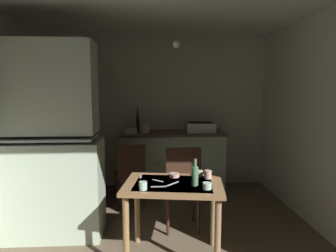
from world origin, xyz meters
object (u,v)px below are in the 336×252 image
object	(u,v)px
chair_far_side	(182,188)
chair_by_counter	(130,173)
glass_bottle	(195,175)
hand_pump	(138,121)
dining_table	(173,196)
hutch_cabinet	(50,147)
mug_dark	(199,173)
serving_bowl_wide	(174,175)
mixing_bowl_counter	(130,130)
sink_basin	(200,127)

from	to	relation	value
chair_far_side	chair_by_counter	xyz separation A→B (m)	(-0.63, 0.79, -0.04)
chair_by_counter	glass_bottle	xyz separation A→B (m)	(0.67, -1.43, 0.37)
hand_pump	dining_table	distance (m)	2.08
dining_table	chair_by_counter	world-z (taller)	chair_by_counter
chair_by_counter	dining_table	bearing A→B (deg)	-70.22
hutch_cabinet	mug_dark	xyz separation A→B (m)	(1.57, -0.33, -0.22)
hand_pump	chair_by_counter	distance (m)	0.90
mug_dark	glass_bottle	world-z (taller)	glass_bottle
dining_table	serving_bowl_wide	bearing A→B (deg)	82.81
serving_bowl_wide	chair_far_side	bearing A→B (deg)	71.41
hand_pump	mug_dark	size ratio (longest dim) A/B	4.93
mixing_bowl_counter	mug_dark	bearing A→B (deg)	-64.60
sink_basin	chair_by_counter	world-z (taller)	sink_basin
hand_pump	chair_by_counter	world-z (taller)	hand_pump
chair_far_side	chair_by_counter	bearing A→B (deg)	128.37
glass_bottle	hand_pump	bearing A→B (deg)	105.86
sink_basin	chair_far_side	world-z (taller)	sink_basin
mixing_bowl_counter	sink_basin	bearing A→B (deg)	2.62
hutch_cabinet	glass_bottle	bearing A→B (deg)	-23.07
sink_basin	chair_far_side	xyz separation A→B (m)	(-0.43, -1.39, -0.51)
chair_by_counter	mixing_bowl_counter	bearing A→B (deg)	93.46
mixing_bowl_counter	chair_far_side	xyz separation A→B (m)	(0.66, -1.34, -0.47)
hutch_cabinet	chair_by_counter	bearing A→B (deg)	44.73
hutch_cabinet	chair_by_counter	xyz separation A→B (m)	(0.81, 0.80, -0.52)
sink_basin	glass_bottle	world-z (taller)	sink_basin
serving_bowl_wide	mug_dark	size ratio (longest dim) A/B	1.29
mixing_bowl_counter	serving_bowl_wide	xyz separation A→B (m)	(0.54, -1.69, -0.22)
hutch_cabinet	hand_pump	size ratio (longest dim) A/B	5.42
dining_table	hutch_cabinet	bearing A→B (deg)	157.10
mixing_bowl_counter	serving_bowl_wide	size ratio (longest dim) A/B	2.24
dining_table	chair_far_side	xyz separation A→B (m)	(0.14, 0.55, -0.11)
sink_basin	hand_pump	size ratio (longest dim) A/B	1.13
sink_basin	chair_by_counter	xyz separation A→B (m)	(-1.06, -0.59, -0.54)
hand_pump	serving_bowl_wide	distance (m)	1.87
hutch_cabinet	hand_pump	distance (m)	1.70
mug_dark	chair_by_counter	bearing A→B (deg)	123.96
chair_far_side	mug_dark	world-z (taller)	chair_far_side
hand_pump	chair_far_side	xyz separation A→B (m)	(0.54, -1.43, -0.60)
sink_basin	serving_bowl_wide	distance (m)	1.84
dining_table	glass_bottle	world-z (taller)	glass_bottle
mug_dark	hutch_cabinet	bearing A→B (deg)	168.10
mug_dark	hand_pump	bearing A→B (deg)	110.87
sink_basin	glass_bottle	xyz separation A→B (m)	(-0.38, -2.02, -0.17)
serving_bowl_wide	dining_table	bearing A→B (deg)	-97.19
chair_far_side	hutch_cabinet	bearing A→B (deg)	-179.76
dining_table	serving_bowl_wide	xyz separation A→B (m)	(0.02, 0.19, 0.14)
hutch_cabinet	dining_table	xyz separation A→B (m)	(1.29, -0.55, -0.37)
mixing_bowl_counter	chair_by_counter	world-z (taller)	mixing_bowl_counter
dining_table	mixing_bowl_counter	bearing A→B (deg)	105.31
hutch_cabinet	mug_dark	world-z (taller)	hutch_cabinet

